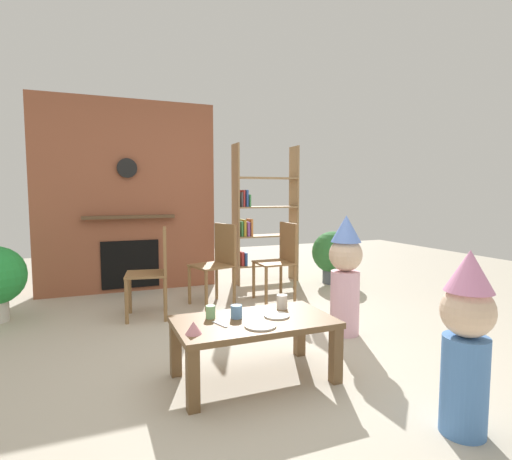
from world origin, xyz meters
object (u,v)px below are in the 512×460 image
object	(u,v)px
dining_chair_left	(156,267)
dining_chair_right	(281,256)
dining_chair_middle	(218,259)
paper_cup_center	(236,312)
child_with_cone_hat	(466,338)
bookshelf	(261,219)
paper_cup_near_right	(282,302)
child_in_pink	(345,272)
paper_plate_rear	(260,326)
coffee_table	(254,329)
paper_cup_near_left	(211,312)
birthday_cake_slice	(193,328)
potted_plant_tall	(333,254)
paper_plate_front	(277,316)

from	to	relation	value
dining_chair_left	dining_chair_right	world-z (taller)	same
dining_chair_left	dining_chair_middle	xyz separation A→B (m)	(0.73, 0.24, 0.00)
paper_cup_center	child_with_cone_hat	bearing A→B (deg)	-50.41
bookshelf	dining_chair_right	xyz separation A→B (m)	(-0.14, -0.95, -0.37)
paper_cup_near_right	child_in_pink	world-z (taller)	child_in_pink
paper_cup_near_right	paper_plate_rear	xyz separation A→B (m)	(-0.30, -0.31, -0.04)
coffee_table	paper_plate_rear	bearing A→B (deg)	-97.49
paper_cup_near_left	paper_cup_near_right	world-z (taller)	paper_cup_near_right
birthday_cake_slice	dining_chair_left	xyz separation A→B (m)	(0.05, 1.79, 0.06)
potted_plant_tall	paper_cup_near_right	bearing A→B (deg)	-130.08
paper_cup_near_right	paper_plate_rear	bearing A→B (deg)	-133.98
coffee_table	paper_cup_center	xyz separation A→B (m)	(-0.10, 0.07, 0.11)
child_with_cone_hat	dining_chair_middle	xyz separation A→B (m)	(-0.44, 2.89, 0.00)
paper_cup_center	dining_chair_middle	world-z (taller)	dining_chair_middle
bookshelf	birthday_cake_slice	size ratio (longest dim) A/B	19.00
dining_chair_middle	potted_plant_tall	xyz separation A→B (m)	(1.77, 0.42, -0.10)
potted_plant_tall	paper_cup_near_left	bearing A→B (deg)	-137.18
dining_chair_middle	birthday_cake_slice	bearing A→B (deg)	53.04
paper_plate_rear	dining_chair_middle	bearing A→B (deg)	80.27
paper_plate_rear	potted_plant_tall	world-z (taller)	potted_plant_tall
paper_plate_front	dining_chair_middle	distance (m)	1.92
coffee_table	dining_chair_right	bearing A→B (deg)	59.47
paper_cup_near_right	child_in_pink	distance (m)	0.88
child_with_cone_hat	potted_plant_tall	xyz separation A→B (m)	(1.33, 3.31, -0.10)
paper_cup_near_right	child_with_cone_hat	xyz separation A→B (m)	(0.49, -1.14, 0.05)
coffee_table	paper_cup_near_left	size ratio (longest dim) A/B	12.20
dining_chair_left	dining_chair_middle	size ratio (longest dim) A/B	1.00
paper_cup_near_right	birthday_cake_slice	size ratio (longest dim) A/B	1.01
dining_chair_right	paper_plate_rear	bearing A→B (deg)	60.23
bookshelf	dining_chair_right	size ratio (longest dim) A/B	2.11
coffee_table	paper_plate_rear	size ratio (longest dim) A/B	5.22
paper_cup_center	birthday_cake_slice	xyz separation A→B (m)	(-0.34, -0.20, -0.01)
paper_cup_center	paper_plate_front	distance (m)	0.28
paper_cup_near_left	child_with_cone_hat	world-z (taller)	child_with_cone_hat
bookshelf	child_with_cone_hat	distance (m)	3.78
paper_plate_front	birthday_cake_slice	bearing A→B (deg)	-168.15
dining_chair_right	potted_plant_tall	world-z (taller)	dining_chair_right
paper_plate_rear	potted_plant_tall	distance (m)	3.26
paper_plate_front	child_with_cone_hat	size ratio (longest dim) A/B	0.18
bookshelf	dining_chair_right	distance (m)	1.03
paper_cup_center	paper_plate_rear	bearing A→B (deg)	-70.31
paper_cup_center	paper_plate_rear	size ratio (longest dim) A/B	0.44
child_in_pink	dining_chair_right	distance (m)	1.28
paper_plate_front	dining_chair_middle	xyz separation A→B (m)	(0.17, 1.91, 0.09)
coffee_table	dining_chair_left	bearing A→B (deg)	103.35
coffee_table	child_in_pink	xyz separation A→B (m)	(1.07, 0.52, 0.21)
potted_plant_tall	paper_cup_center	bearing A→B (deg)	-134.34
paper_cup_center	child_in_pink	distance (m)	1.26
paper_cup_center	child_in_pink	world-z (taller)	child_in_pink
paper_cup_center	paper_plate_rear	world-z (taller)	paper_cup_center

